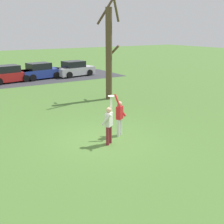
# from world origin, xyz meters

# --- Properties ---
(ground_plane) EXTENTS (120.00, 120.00, 0.00)m
(ground_plane) POSITION_xyz_m (0.00, 0.00, 0.00)
(ground_plane) COLOR #4C7533
(person_catcher) EXTENTS (0.58, 0.53, 2.08)m
(person_catcher) POSITION_xyz_m (0.04, -0.51, 0.98)
(person_catcher) COLOR maroon
(person_catcher) RESTS_ON ground_plane
(person_defender) EXTENTS (0.65, 0.62, 2.04)m
(person_defender) POSITION_xyz_m (0.99, 0.10, 0.98)
(person_defender) COLOR silver
(person_defender) RESTS_ON ground_plane
(frisbee_disc) EXTENTS (0.27, 0.27, 0.02)m
(frisbee_disc) POSITION_xyz_m (0.23, -0.39, 2.09)
(frisbee_disc) COLOR white
(frisbee_disc) RESTS_ON person_catcher
(parked_car_red) EXTENTS (4.32, 2.48, 1.59)m
(parked_car_red) POSITION_xyz_m (-0.15, 17.18, 0.73)
(parked_car_red) COLOR red
(parked_car_red) RESTS_ON ground_plane
(parked_car_blue) EXTENTS (4.32, 2.48, 1.59)m
(parked_car_blue) POSITION_xyz_m (3.03, 17.59, 0.73)
(parked_car_blue) COLOR #233893
(parked_car_blue) RESTS_ON ground_plane
(parked_car_silver) EXTENTS (4.32, 2.48, 1.59)m
(parked_car_silver) POSITION_xyz_m (6.69, 17.34, 0.73)
(parked_car_silver) COLOR #BCBCC1
(parked_car_silver) RESTS_ON ground_plane
(parking_strip) EXTENTS (23.08, 6.40, 0.01)m
(parking_strip) POSITION_xyz_m (-0.14, 17.56, 0.00)
(parking_strip) COLOR #38383D
(parking_strip) RESTS_ON ground_plane
(bare_tree_tall) EXTENTS (1.36, 1.64, 7.16)m
(bare_tree_tall) POSITION_xyz_m (4.43, 6.63, 3.34)
(bare_tree_tall) COLOR brown
(bare_tree_tall) RESTS_ON ground_plane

